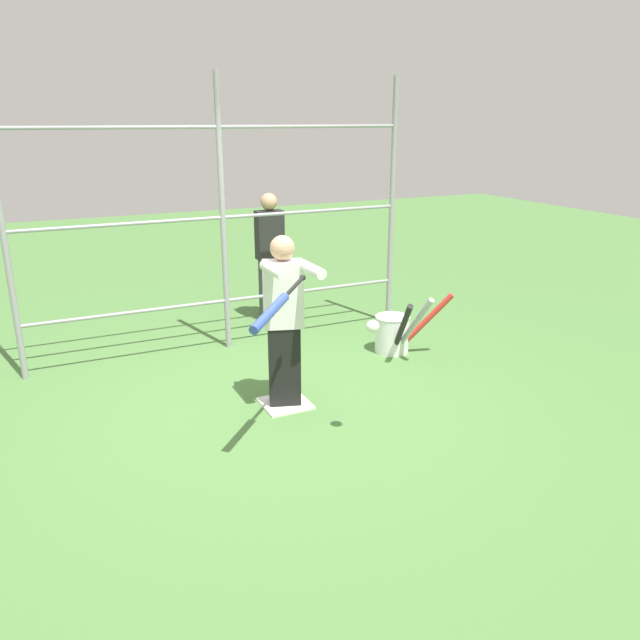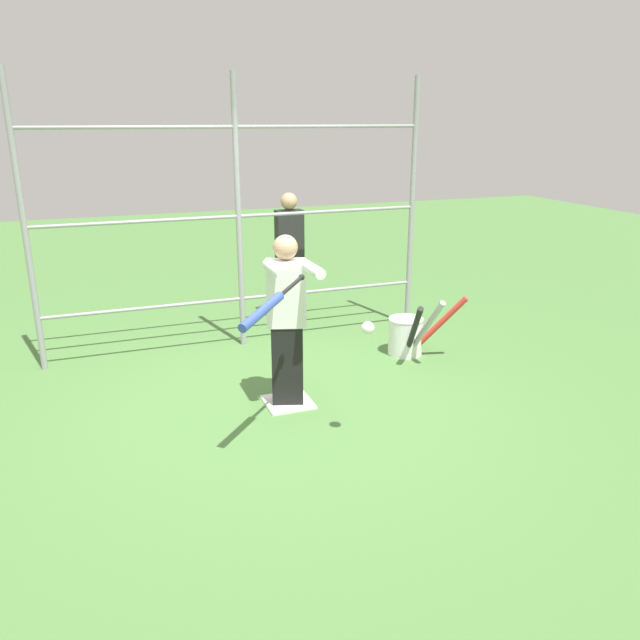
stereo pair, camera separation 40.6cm
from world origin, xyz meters
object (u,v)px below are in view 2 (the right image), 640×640
Objects in this scene: softball_in_flight at (368,328)px; batter at (287,316)px; baseball_bat_swinging at (267,307)px; bystander_behind_fence at (290,255)px; bat_bucket at (408,335)px.

batter is at bearing -69.91° from softball_in_flight.
softball_in_flight is at bearing 110.09° from batter.
batter is at bearing -116.68° from baseball_bat_swinging.
batter is at bearing 71.53° from bystander_behind_fence.
baseball_bat_swinging is at bearing -11.05° from softball_in_flight.
softball_in_flight is at bearing 82.07° from bystander_behind_fence.
bystander_behind_fence is (-1.15, -3.05, -0.33)m from baseball_bat_swinging.
baseball_bat_swinging reaches higher than bat_bucket.
softball_in_flight is (-0.70, 0.14, -0.20)m from baseball_bat_swinging.
batter is 2.43m from bystander_behind_fence.
baseball_bat_swinging is 0.87× the size of bat_bucket.
softball_in_flight is at bearing 52.47° from bat_bucket.
softball_in_flight is 3.23m from bystander_behind_fence.
bat_bucket is (-1.21, -1.57, -0.72)m from softball_in_flight.
batter reaches higher than baseball_bat_swinging.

